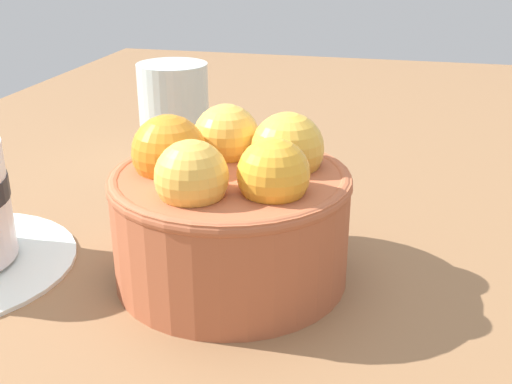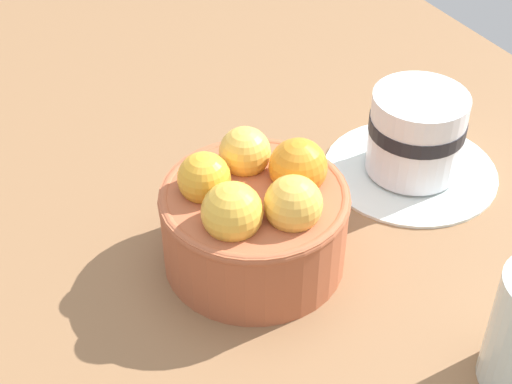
# 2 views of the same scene
# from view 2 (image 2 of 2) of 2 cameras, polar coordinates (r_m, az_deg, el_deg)

# --- Properties ---
(ground_plane) EXTENTS (1.59, 0.87, 0.04)m
(ground_plane) POSITION_cam_2_polar(r_m,az_deg,el_deg) (0.68, -0.11, -6.12)
(ground_plane) COLOR brown
(terracotta_bowl) EXTENTS (0.15, 0.15, 0.11)m
(terracotta_bowl) POSITION_cam_2_polar(r_m,az_deg,el_deg) (0.63, -0.07, -1.76)
(terracotta_bowl) COLOR #AD5938
(terracotta_bowl) RESTS_ON ground_plane
(coffee_cup) EXTENTS (0.17, 0.17, 0.09)m
(coffee_cup) POSITION_cam_2_polar(r_m,az_deg,el_deg) (0.75, 11.56, 3.85)
(coffee_cup) COLOR white
(coffee_cup) RESTS_ON ground_plane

